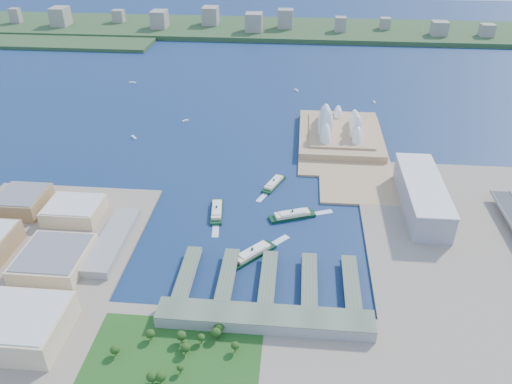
# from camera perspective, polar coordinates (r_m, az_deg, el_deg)

# --- Properties ---
(ground) EXTENTS (3000.00, 3000.00, 0.00)m
(ground) POSITION_cam_1_polar(r_m,az_deg,el_deg) (581.01, 0.54, -5.32)
(ground) COLOR #0F1C4A
(ground) RESTS_ON ground
(west_land) EXTENTS (220.00, 390.00, 3.00)m
(west_land) POSITION_cam_1_polar(r_m,az_deg,el_deg) (575.51, -26.49, -9.52)
(west_land) COLOR gray
(west_land) RESTS_ON ground
(east_land) EXTENTS (240.00, 500.00, 3.00)m
(east_land) POSITION_cam_1_polar(r_m,az_deg,el_deg) (576.51, 24.91, -8.98)
(east_land) COLOR gray
(east_land) RESTS_ON ground
(peninsula) EXTENTS (135.00, 220.00, 3.00)m
(peninsula) POSITION_cam_1_polar(r_m,az_deg,el_deg) (805.62, 9.78, 5.50)
(peninsula) COLOR tan
(peninsula) RESTS_ON ground
(far_shore) EXTENTS (2200.00, 260.00, 12.00)m
(far_shore) POSITION_cam_1_polar(r_m,az_deg,el_deg) (1484.40, 3.86, 18.05)
(far_shore) COLOR #2D4926
(far_shore) RESTS_ON ground
(opera_house) EXTENTS (134.00, 180.00, 58.00)m
(opera_house) POSITION_cam_1_polar(r_m,az_deg,el_deg) (811.08, 9.72, 8.06)
(opera_house) COLOR white
(opera_house) RESTS_ON peninsula
(toaster_building) EXTENTS (45.00, 155.00, 35.00)m
(toaster_building) POSITION_cam_1_polar(r_m,az_deg,el_deg) (654.15, 18.44, -0.37)
(toaster_building) COLOR gray
(toaster_building) RESTS_ON east_land
(west_buildings) EXTENTS (200.00, 280.00, 27.00)m
(west_buildings) POSITION_cam_1_polar(r_m,az_deg,el_deg) (589.42, -25.25, -6.26)
(west_buildings) COLOR #94734A
(west_buildings) RESTS_ON west_land
(ferry_wharves) EXTENTS (184.00, 90.00, 9.30)m
(ferry_wharves) POSITION_cam_1_polar(r_m,az_deg,el_deg) (519.16, 1.40, -9.93)
(ferry_wharves) COLOR #505F47
(ferry_wharves) RESTS_ON ground
(terminal_building) EXTENTS (200.00, 28.00, 12.00)m
(terminal_building) POSITION_cam_1_polar(r_m,az_deg,el_deg) (472.68, 1.00, -14.33)
(terminal_building) COLOR gray
(terminal_building) RESTS_ON south_land
(park) EXTENTS (150.00, 110.00, 16.00)m
(park) POSITION_cam_1_polar(r_m,az_deg,el_deg) (444.82, -9.78, -18.38)
(park) COLOR #194714
(park) RESTS_ON south_land
(far_skyline) EXTENTS (1900.00, 140.00, 55.00)m
(far_skyline) POSITION_cam_1_polar(r_m,az_deg,el_deg) (1457.51, 3.88, 19.15)
(far_skyline) COLOR gray
(far_skyline) RESTS_ON far_shore
(ferry_a) EXTENTS (20.53, 56.34, 10.41)m
(ferry_a) POSITION_cam_1_polar(r_m,az_deg,el_deg) (623.32, -4.53, -2.01)
(ferry_a) COLOR #0C311A
(ferry_a) RESTS_ON ground
(ferry_b) EXTENTS (31.43, 52.25, 9.67)m
(ferry_b) POSITION_cam_1_polar(r_m,az_deg,el_deg) (679.98, 2.06, 1.13)
(ferry_b) COLOR #0C311A
(ferry_b) RESTS_ON ground
(ferry_c) EXTENTS (51.79, 54.89, 11.38)m
(ferry_c) POSITION_cam_1_polar(r_m,az_deg,el_deg) (551.43, -0.43, -6.90)
(ferry_c) COLOR #0C311A
(ferry_c) RESTS_ON ground
(ferry_d) EXTENTS (59.10, 34.55, 10.91)m
(ferry_d) POSITION_cam_1_polar(r_m,az_deg,el_deg) (614.68, 4.17, -2.49)
(ferry_d) COLOR #0C311A
(ferry_d) RESTS_ON ground
(boat_a) EXTENTS (11.88, 13.50, 2.78)m
(boat_a) POSITION_cam_1_polar(r_m,az_deg,el_deg) (839.36, -13.79, 6.12)
(boat_a) COLOR white
(boat_a) RESTS_ON ground
(boat_b) EXTENTS (10.73, 10.03, 2.94)m
(boat_b) POSITION_cam_1_polar(r_m,az_deg,el_deg) (885.71, -8.08, 8.10)
(boat_b) COLOR white
(boat_b) RESTS_ON ground
(boat_c) EXTENTS (4.47, 10.85, 2.37)m
(boat_c) POSITION_cam_1_polar(r_m,az_deg,el_deg) (985.47, 13.36, 9.99)
(boat_c) COLOR white
(boat_c) RESTS_ON ground
(boat_d) EXTENTS (14.98, 3.40, 2.52)m
(boat_d) POSITION_cam_1_polar(r_m,az_deg,el_deg) (1094.96, -13.93, 12.08)
(boat_d) COLOR white
(boat_d) RESTS_ON ground
(boat_e) EXTENTS (10.34, 12.11, 2.99)m
(boat_e) POSITION_cam_1_polar(r_m,az_deg,el_deg) (1023.15, 4.62, 11.55)
(boat_e) COLOR white
(boat_e) RESTS_ON ground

